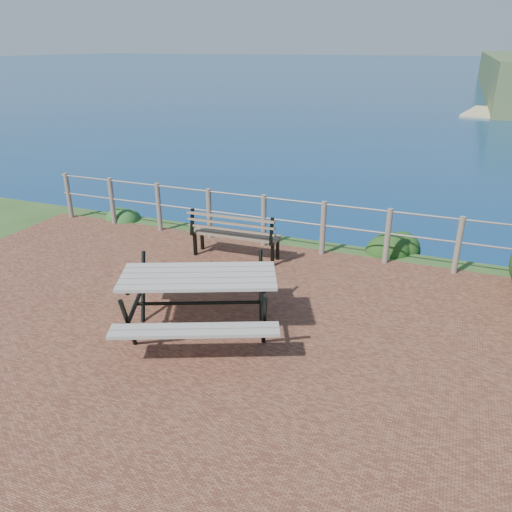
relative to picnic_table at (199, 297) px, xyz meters
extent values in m
cube|color=brown|center=(-0.32, -0.10, -0.54)|extent=(10.00, 7.00, 0.12)
plane|color=#135277|center=(-0.32, 199.90, -0.54)|extent=(1200.00, 1200.00, 0.00)
cylinder|color=#6B5B4C|center=(-4.92, 3.25, -0.02)|extent=(0.10, 0.10, 1.00)
cylinder|color=#6B5B4C|center=(-3.77, 3.25, -0.02)|extent=(0.10, 0.10, 1.00)
cylinder|color=#6B5B4C|center=(-2.62, 3.25, -0.02)|extent=(0.10, 0.10, 1.00)
cylinder|color=#6B5B4C|center=(-1.47, 3.25, -0.02)|extent=(0.10, 0.10, 1.00)
cylinder|color=#6B5B4C|center=(-0.32, 3.25, -0.02)|extent=(0.10, 0.10, 1.00)
cylinder|color=#6B5B4C|center=(0.83, 3.25, -0.02)|extent=(0.10, 0.10, 1.00)
cylinder|color=#6B5B4C|center=(1.98, 3.25, -0.02)|extent=(0.10, 0.10, 1.00)
cylinder|color=#6B5B4C|center=(3.13, 3.25, -0.02)|extent=(0.10, 0.10, 1.00)
cylinder|color=slate|center=(-0.32, 3.25, 0.43)|extent=(9.40, 0.04, 0.04)
cylinder|color=slate|center=(-0.32, 3.25, 0.03)|extent=(9.40, 0.04, 0.04)
cube|color=gray|center=(0.00, 0.00, 0.30)|extent=(2.15, 1.54, 0.04)
cube|color=gray|center=(0.00, 0.00, -0.03)|extent=(1.94, 1.05, 0.04)
cube|color=gray|center=(0.00, 0.00, -0.03)|extent=(1.94, 1.05, 0.04)
cylinder|color=black|center=(0.00, 0.00, -0.08)|extent=(1.60, 0.72, 0.05)
cube|color=brown|center=(-0.58, 2.51, -0.07)|extent=(1.62, 0.46, 0.04)
cube|color=brown|center=(-0.58, 2.51, 0.21)|extent=(1.61, 0.18, 0.37)
cube|color=black|center=(-0.58, 2.51, -0.30)|extent=(0.05, 0.06, 0.44)
cube|color=black|center=(-0.58, 2.51, -0.30)|extent=(0.05, 0.06, 0.44)
cube|color=black|center=(-0.58, 2.51, -0.30)|extent=(0.05, 0.06, 0.44)
cube|color=black|center=(-0.58, 2.51, -0.30)|extent=(0.05, 0.06, 0.44)
ellipsoid|color=#1E4A1B|center=(-3.71, 3.74, -0.54)|extent=(0.67, 0.67, 0.37)
ellipsoid|color=#123C13|center=(2.00, 4.04, -0.54)|extent=(0.88, 0.88, 0.66)
camera|label=1|loc=(2.82, -5.13, 3.06)|focal=35.00mm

